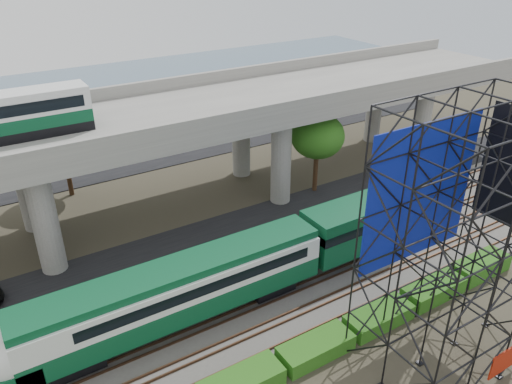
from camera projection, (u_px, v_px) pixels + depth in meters
ground at (261, 318)px, 31.94m from camera, size 140.00×140.00×0.00m
ballast_bed at (245, 300)px, 33.41m from camera, size 90.00×12.00×0.20m
service_road at (191, 242)px, 39.84m from camera, size 90.00×5.00×0.08m
parking_lot at (103, 147)px, 57.57m from camera, size 90.00×18.00×0.08m
harbor_water at (59, 100)px, 74.17m from camera, size 140.00×40.00×0.03m
rail_tracks at (245, 298)px, 33.32m from camera, size 90.00×9.52×0.16m
commuter_train at (210, 279)px, 30.94m from camera, size 29.30×3.06×4.30m
overpass at (146, 127)px, 39.87m from camera, size 80.00×12.00×12.40m
scaffold_tower at (461, 247)px, 25.87m from camera, size 9.36×6.36×15.00m
hedge_strip at (316, 348)px, 28.92m from camera, size 34.60×1.80×1.20m
trees at (102, 167)px, 39.39m from camera, size 40.94×16.94×7.69m
parked_cars at (100, 144)px, 56.80m from camera, size 36.67×9.41×1.31m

